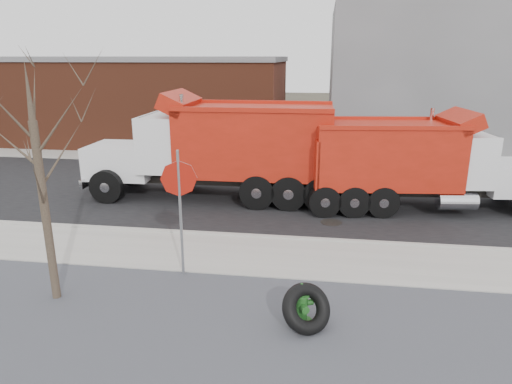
% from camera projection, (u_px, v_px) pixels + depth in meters
% --- Properties ---
extents(ground, '(120.00, 120.00, 0.00)m').
position_uv_depth(ground, '(221.00, 258.00, 12.32)').
color(ground, '#383328').
rests_on(ground, ground).
extents(gravel_verge, '(60.00, 5.00, 0.03)m').
position_uv_depth(gravel_verge, '(182.00, 332.00, 9.00)').
color(gravel_verge, slate).
rests_on(gravel_verge, ground).
extents(sidewalk, '(60.00, 2.50, 0.06)m').
position_uv_depth(sidewalk, '(223.00, 254.00, 12.55)').
color(sidewalk, '#9E9B93').
rests_on(sidewalk, ground).
extents(curb, '(60.00, 0.15, 0.11)m').
position_uv_depth(curb, '(232.00, 235.00, 13.78)').
color(curb, '#9E9B93').
rests_on(curb, ground).
extents(road, '(60.00, 9.40, 0.02)m').
position_uv_depth(road, '(255.00, 192.00, 18.30)').
color(road, black).
rests_on(road, ground).
extents(far_sidewalk, '(60.00, 2.00, 0.06)m').
position_uv_depth(far_sidewalk, '(271.00, 161.00, 23.70)').
color(far_sidewalk, '#9E9B93').
rests_on(far_sidewalk, ground).
extents(building_grey, '(12.00, 10.00, 8.00)m').
position_uv_depth(building_grey, '(433.00, 78.00, 27.03)').
color(building_grey, gray).
rests_on(building_grey, ground).
extents(building_brick, '(20.20, 8.20, 5.30)m').
position_uv_depth(building_brick, '(124.00, 99.00, 29.07)').
color(building_brick, brown).
rests_on(building_brick, ground).
extents(bare_tree, '(3.20, 3.20, 5.20)m').
position_uv_depth(bare_tree, '(37.00, 155.00, 9.36)').
color(bare_tree, '#382D23').
rests_on(bare_tree, ground).
extents(fire_hydrant, '(0.50, 0.50, 0.90)m').
position_uv_depth(fire_hydrant, '(301.00, 306.00, 9.20)').
color(fire_hydrant, '#286928').
rests_on(fire_hydrant, ground).
extents(truck_tire, '(1.32, 1.26, 1.01)m').
position_uv_depth(truck_tire, '(306.00, 308.00, 9.01)').
color(truck_tire, black).
rests_on(truck_tire, ground).
extents(stop_sign, '(0.85, 0.22, 3.18)m').
position_uv_depth(stop_sign, '(180.00, 193.00, 10.77)').
color(stop_sign, gray).
rests_on(stop_sign, ground).
extents(dump_truck_red_a, '(8.64, 3.22, 3.46)m').
position_uv_depth(dump_truck_red_a, '(416.00, 160.00, 15.90)').
color(dump_truck_red_a, black).
rests_on(dump_truck_red_a, ground).
extents(dump_truck_red_b, '(9.55, 2.83, 3.98)m').
position_uv_depth(dump_truck_red_b, '(221.00, 146.00, 17.05)').
color(dump_truck_red_b, black).
rests_on(dump_truck_red_b, ground).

